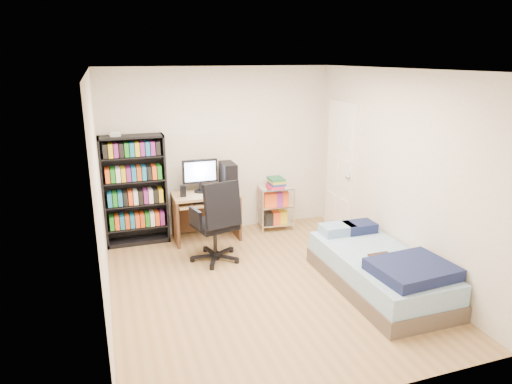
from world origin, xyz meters
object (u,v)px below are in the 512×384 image
object	(u,v)px
media_shelf	(135,189)
office_chair	(217,236)
computer_desk	(211,196)
bed	(380,270)

from	to	relation	value
media_shelf	office_chair	bearing A→B (deg)	-46.25
computer_desk	office_chair	bearing A→B (deg)	-98.88
office_chair	bed	xyz separation A→B (m)	(1.61, -1.36, -0.12)
media_shelf	bed	bearing A→B (deg)	-42.58
media_shelf	computer_desk	distance (m)	1.10
media_shelf	office_chair	distance (m)	1.44
computer_desk	bed	distance (m)	2.69
office_chair	computer_desk	bearing A→B (deg)	67.69
computer_desk	office_chair	size ratio (longest dim) A/B	1.06
computer_desk	office_chair	xyz separation A→B (m)	(-0.13, -0.84, -0.29)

